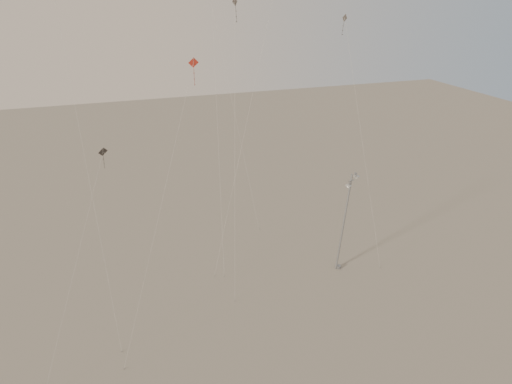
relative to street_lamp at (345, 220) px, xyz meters
name	(u,v)px	position (x,y,z in m)	size (l,w,h in m)	color
ground	(278,320)	(-8.10, -4.60, -5.33)	(160.00, 160.00, 0.00)	gray
street_lamp	(345,220)	(0.00, 0.00, 0.00)	(1.58, 0.97, 10.01)	#989BA0
kite_1	(235,84)	(-8.91, 4.23, 11.92)	(2.85, 7.98, 23.56)	#2E2A26
kite_3	(178,132)	(-14.18, 0.34, 9.69)	(8.04, 8.10, 19.77)	maroon
kite_4	(355,92)	(1.85, 3.67, 10.69)	(2.82, 7.04, 22.23)	#2E2A26
kite_6	(92,199)	(-20.85, 1.48, 4.74)	(5.98, 10.46, 13.28)	#2E2A26
kite_7	(212,12)	(-8.28, 14.52, 16.81)	(3.84, 15.67, 27.96)	maroon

